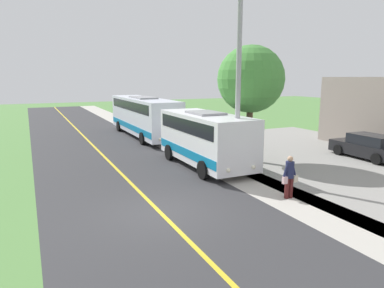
# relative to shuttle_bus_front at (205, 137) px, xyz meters

# --- Properties ---
(ground_plane) EXTENTS (120.00, 120.00, 0.00)m
(ground_plane) POSITION_rel_shuttle_bus_front_xyz_m (4.53, 5.17, -1.63)
(ground_plane) COLOR #548442
(road_surface) EXTENTS (8.00, 100.00, 0.01)m
(road_surface) POSITION_rel_shuttle_bus_front_xyz_m (4.53, 5.17, -1.63)
(road_surface) COLOR #333335
(road_surface) RESTS_ON ground
(sidewalk) EXTENTS (2.40, 100.00, 0.01)m
(sidewalk) POSITION_rel_shuttle_bus_front_xyz_m (-0.67, 5.17, -1.63)
(sidewalk) COLOR #B2ADA3
(sidewalk) RESTS_ON ground
(road_centre_line) EXTENTS (0.16, 100.00, 0.00)m
(road_centre_line) POSITION_rel_shuttle_bus_front_xyz_m (4.53, 5.17, -1.62)
(road_centre_line) COLOR gold
(road_centre_line) RESTS_ON ground
(shuttle_bus_front) EXTENTS (2.71, 7.14, 2.97)m
(shuttle_bus_front) POSITION_rel_shuttle_bus_front_xyz_m (0.00, 0.00, 0.00)
(shuttle_bus_front) COLOR white
(shuttle_bus_front) RESTS_ON ground
(transit_bus_rear) EXTENTS (2.68, 11.49, 3.24)m
(transit_bus_rear) POSITION_rel_shuttle_bus_front_xyz_m (0.01, -10.91, 0.14)
(transit_bus_rear) COLOR silver
(transit_bus_rear) RESTS_ON ground
(pedestrian_with_bags) EXTENTS (0.72, 0.34, 1.73)m
(pedestrian_with_bags) POSITION_rel_shuttle_bus_front_xyz_m (-0.66, 5.98, -0.70)
(pedestrian_with_bags) COLOR #4C1919
(pedestrian_with_bags) RESTS_ON ground
(street_light_pole) EXTENTS (1.97, 0.24, 8.42)m
(street_light_pole) POSITION_rel_shuttle_bus_front_xyz_m (-0.35, 2.40, 2.99)
(street_light_pole) COLOR #9E9EA3
(street_light_pole) RESTS_ON ground
(parked_car_near) EXTENTS (2.13, 4.46, 1.45)m
(parked_car_near) POSITION_rel_shuttle_bus_front_xyz_m (-9.67, 2.55, -0.95)
(parked_car_near) COLOR black
(parked_car_near) RESTS_ON ground
(tree_curbside) EXTENTS (3.75, 3.75, 6.55)m
(tree_curbside) POSITION_rel_shuttle_bus_front_xyz_m (-2.87, -0.04, 3.02)
(tree_curbside) COLOR brown
(tree_curbside) RESTS_ON ground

